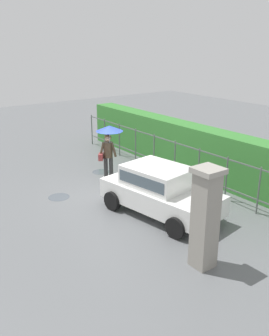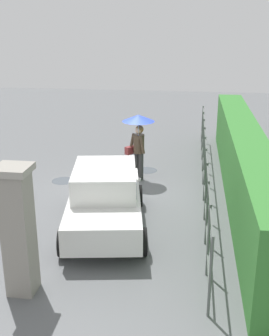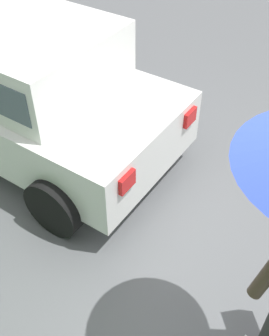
# 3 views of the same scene
# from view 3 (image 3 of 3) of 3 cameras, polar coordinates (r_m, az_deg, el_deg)

# --- Properties ---
(ground_plane) EXTENTS (40.00, 40.00, 0.00)m
(ground_plane) POSITION_cam_3_polar(r_m,az_deg,el_deg) (4.13, 4.88, -6.57)
(ground_plane) COLOR slate
(car) EXTENTS (3.93, 2.34, 1.48)m
(car) POSITION_cam_3_polar(r_m,az_deg,el_deg) (4.69, -15.84, 11.47)
(car) COLOR white
(car) RESTS_ON ground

